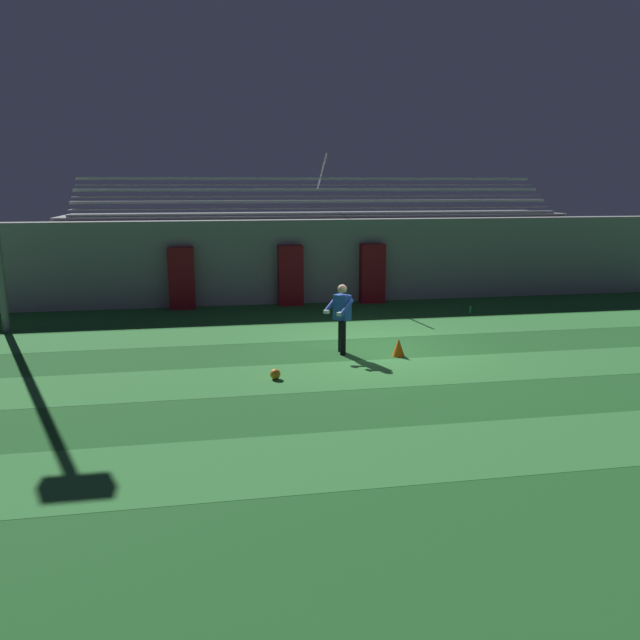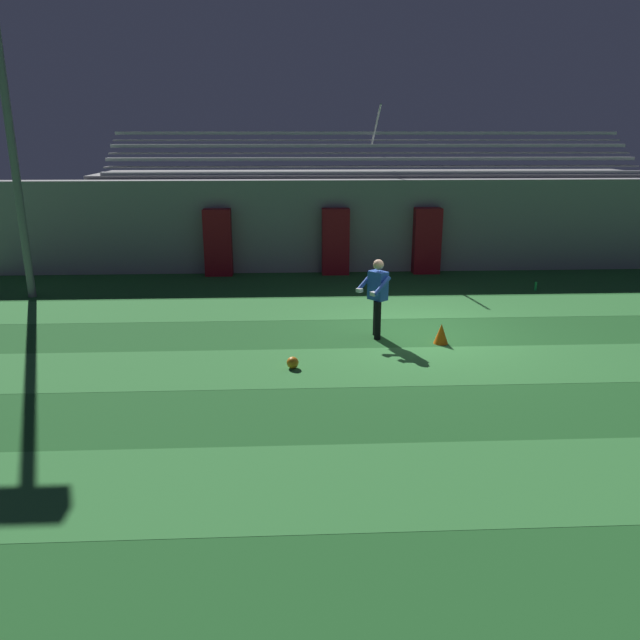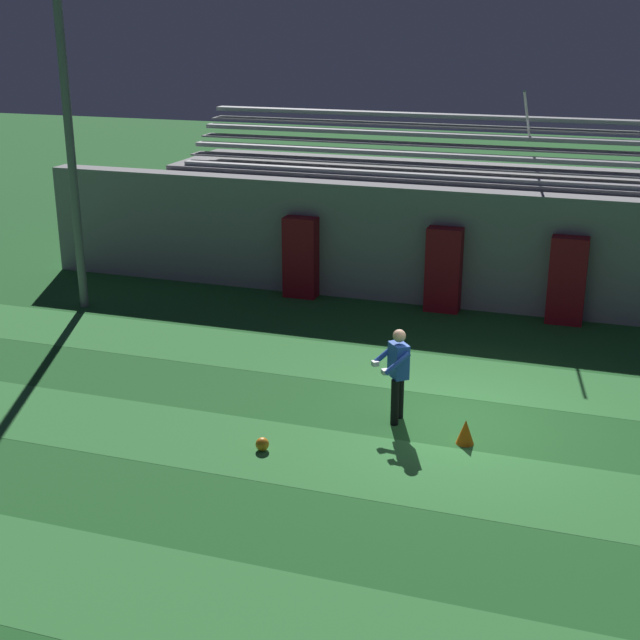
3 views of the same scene
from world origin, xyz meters
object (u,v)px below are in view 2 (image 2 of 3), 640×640
padding_pillar_far_left (218,243)px  water_bottle (536,286)px  padding_pillar_gate_right (427,241)px  soccer_ball (293,363)px  padding_pillar_gate_left (335,242)px  traffic_cone (441,334)px  goalkeeper (377,293)px  floodlight_pole (0,61)px

padding_pillar_far_left → water_bottle: size_ratio=8.31×
padding_pillar_gate_right → soccer_ball: (-4.15, -7.98, -0.89)m
padding_pillar_gate_left → traffic_cone: size_ratio=4.75×
padding_pillar_gate_right → traffic_cone: bearing=-99.3°
traffic_cone → water_bottle: traffic_cone is taller
padding_pillar_gate_left → traffic_cone: 6.96m
padding_pillar_gate_right → goalkeeper: padding_pillar_gate_right is taller
padding_pillar_gate_right → soccer_ball: size_ratio=9.07×
padding_pillar_far_left → water_bottle: padding_pillar_far_left is taller
floodlight_pole → water_bottle: floodlight_pole is taller
padding_pillar_gate_left → soccer_ball: padding_pillar_gate_left is taller
padding_pillar_gate_left → goalkeeper: bearing=-86.2°
floodlight_pole → goalkeeper: size_ratio=5.59×
padding_pillar_far_left → soccer_ball: 8.32m
padding_pillar_far_left → water_bottle: bearing=-14.9°
padding_pillar_gate_right → padding_pillar_far_left: 6.33m
floodlight_pole → traffic_cone: 12.15m
goalkeeper → padding_pillar_gate_right: bearing=69.1°
soccer_ball → padding_pillar_gate_left: bearing=80.3°
traffic_cone → padding_pillar_far_left: bearing=127.9°
padding_pillar_far_left → traffic_cone: padding_pillar_far_left is taller
padding_pillar_gate_left → traffic_cone: bearing=-75.8°
padding_pillar_gate_left → padding_pillar_far_left: bearing=180.0°
floodlight_pole → goalkeeper: 10.61m
padding_pillar_gate_right → padding_pillar_far_left: size_ratio=1.00×
floodlight_pole → traffic_cone: size_ratio=22.24×
water_bottle → floodlight_pole: bearing=-179.9°
soccer_ball → water_bottle: size_ratio=0.92×
soccer_ball → traffic_cone: (3.05, 1.27, 0.10)m
goalkeeper → floodlight_pole: bearing=156.0°
padding_pillar_gate_left → padding_pillar_gate_right: same height
floodlight_pole → soccer_ball: floodlight_pole is taller
padding_pillar_gate_left → water_bottle: padding_pillar_gate_left is taller
goalkeeper → soccer_ball: goalkeeper is taller
soccer_ball → goalkeeper: bearing=44.5°
floodlight_pole → padding_pillar_far_left: bearing=27.1°
water_bottle → goalkeeper: bearing=-141.9°
soccer_ball → padding_pillar_gate_right: bearing=62.5°
padding_pillar_far_left → goalkeeper: size_ratio=1.19×
padding_pillar_far_left → goalkeeper: padding_pillar_far_left is taller
soccer_ball → water_bottle: 8.74m
floodlight_pole → padding_pillar_gate_left: bearing=16.2°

